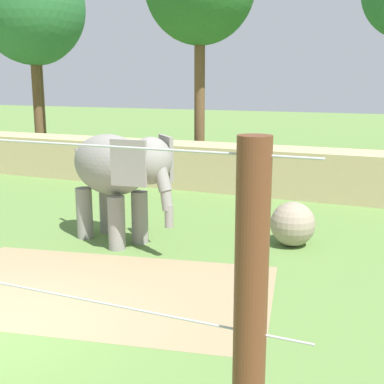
{
  "coord_description": "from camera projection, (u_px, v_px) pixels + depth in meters",
  "views": [
    {
      "loc": [
        5.91,
        -5.79,
        3.95
      ],
      "look_at": [
        1.32,
        4.93,
        1.4
      ],
      "focal_mm": 47.87,
      "sensor_mm": 36.0,
      "label": 1
    }
  ],
  "objects": [
    {
      "name": "tree_right_of_centre",
      "position": [
        35.0,
        19.0,
        26.29
      ],
      "size": [
        4.51,
        4.51,
        9.45
      ],
      "color": "brown",
      "rests_on": "ground"
    },
    {
      "name": "dirt_patch",
      "position": [
        100.0,
        289.0,
        9.87
      ],
      "size": [
        7.21,
        5.06,
        0.01
      ],
      "primitive_type": "cube",
      "rotation": [
        0.0,
        0.0,
        0.19
      ],
      "color": "#937F5B",
      "rests_on": "ground"
    },
    {
      "name": "embankment_wall",
      "position": [
        233.0,
        168.0,
        18.76
      ],
      "size": [
        36.0,
        1.8,
        1.62
      ],
      "primitive_type": "cube",
      "color": "tan",
      "rests_on": "ground"
    },
    {
      "name": "tree_far_left",
      "position": [
        31.0,
        8.0,
        25.0
      ],
      "size": [
        5.22,
        5.22,
        10.17
      ],
      "color": "brown",
      "rests_on": "ground"
    },
    {
      "name": "elephant",
      "position": [
        117.0,
        171.0,
        12.36
      ],
      "size": [
        3.49,
        2.23,
        2.73
      ],
      "color": "gray",
      "rests_on": "ground"
    },
    {
      "name": "enrichment_ball",
      "position": [
        293.0,
        224.0,
        12.4
      ],
      "size": [
        1.09,
        1.09,
        1.09
      ],
      "primitive_type": "sphere",
      "color": "gray",
      "rests_on": "ground"
    }
  ]
}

